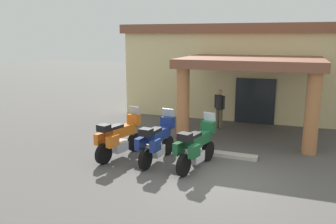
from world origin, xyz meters
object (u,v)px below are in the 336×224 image
motorcycle_blue (157,141)px  pedestrian (219,106)px  motorcycle_orange (119,137)px  motorcycle_green (196,146)px  motel_building (262,69)px

motorcycle_blue → pedestrian: bearing=-5.8°
pedestrian → motorcycle_blue: bearing=-167.9°
motorcycle_orange → motorcycle_blue: (1.34, 0.08, 0.00)m
motorcycle_orange → motorcycle_green: (2.68, 0.02, 0.00)m
motorcycle_blue → motorcycle_green: size_ratio=1.01×
motel_building → motorcycle_blue: 9.60m
motorcycle_orange → motorcycle_green: bearing=-77.7°
pedestrian → motorcycle_orange: bearing=178.1°
motel_building → motorcycle_blue: bearing=-104.4°
motorcycle_blue → motorcycle_green: same height
motel_building → pedestrian: bearing=-107.4°
motorcycle_blue → pedestrian: (0.84, 4.88, 0.31)m
motorcycle_green → motorcycle_orange: bearing=101.7°
motel_building → motorcycle_orange: (-3.37, -9.32, -1.62)m
motorcycle_orange → motel_building: bearing=-8.1°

